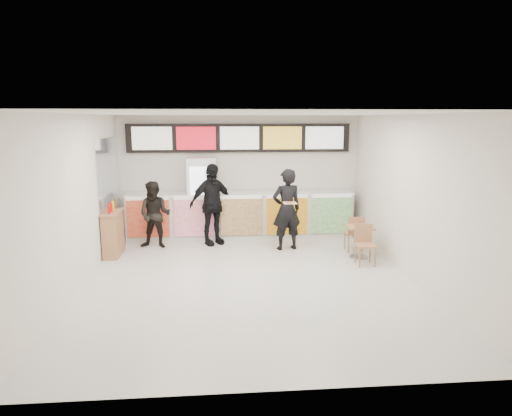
{
  "coord_description": "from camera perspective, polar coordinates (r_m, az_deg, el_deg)",
  "views": [
    {
      "loc": [
        -0.55,
        -7.95,
        2.91
      ],
      "look_at": [
        0.22,
        1.2,
        1.11
      ],
      "focal_mm": 32.0,
      "sensor_mm": 36.0,
      "label": 1
    }
  ],
  "objects": [
    {
      "name": "cafe_table",
      "position": [
        9.92,
        12.81,
        -3.41
      ],
      "size": [
        0.58,
        1.42,
        0.82
      ],
      "rotation": [
        0.0,
        0.0,
        -0.06
      ],
      "color": "#B37951",
      "rests_on": "floor"
    },
    {
      "name": "ceiling",
      "position": [
        7.97,
        -0.89,
        11.72
      ],
      "size": [
        7.0,
        7.0,
        0.0
      ],
      "primitive_type": "plane",
      "rotation": [
        3.14,
        0.0,
        0.0
      ],
      "color": "white",
      "rests_on": "wall_back"
    },
    {
      "name": "wall_left",
      "position": [
        8.43,
        -21.65,
        0.66
      ],
      "size": [
        0.0,
        7.0,
        7.0
      ],
      "primitive_type": "plane",
      "rotation": [
        1.57,
        0.0,
        1.57
      ],
      "color": "silver",
      "rests_on": "floor"
    },
    {
      "name": "wall_back",
      "position": [
        11.54,
        -2.07,
        4.04
      ],
      "size": [
        6.0,
        0.0,
        6.0
      ],
      "primitive_type": "plane",
      "rotation": [
        1.57,
        0.0,
        0.0
      ],
      "color": "silver",
      "rests_on": "floor"
    },
    {
      "name": "customer_main",
      "position": [
        10.23,
        3.84,
        -0.19
      ],
      "size": [
        0.75,
        0.57,
        1.84
      ],
      "primitive_type": "imported",
      "rotation": [
        0.0,
        0.0,
        3.36
      ],
      "color": "black",
      "rests_on": "floor"
    },
    {
      "name": "drinks_fridge",
      "position": [
        11.22,
        -6.73,
        1.2
      ],
      "size": [
        0.7,
        0.67,
        2.0
      ],
      "color": "white",
      "rests_on": "floor"
    },
    {
      "name": "floor",
      "position": [
        8.48,
        -0.83,
        -9.0
      ],
      "size": [
        7.0,
        7.0,
        0.0
      ],
      "primitive_type": "plane",
      "color": "beige",
      "rests_on": "ground"
    },
    {
      "name": "customer_left",
      "position": [
        10.62,
        -12.52,
        -0.84
      ],
      "size": [
        0.84,
        0.71,
        1.53
      ],
      "primitive_type": "imported",
      "rotation": [
        0.0,
        0.0,
        -0.18
      ],
      "color": "black",
      "rests_on": "floor"
    },
    {
      "name": "wall_right",
      "position": [
        8.82,
        18.99,
        1.26
      ],
      "size": [
        0.0,
        7.0,
        7.0
      ],
      "primitive_type": "plane",
      "rotation": [
        1.57,
        0.0,
        -1.57
      ],
      "color": "silver",
      "rests_on": "floor"
    },
    {
      "name": "pizza_slice",
      "position": [
        9.74,
        4.26,
        0.67
      ],
      "size": [
        0.36,
        0.36,
        0.02
      ],
      "color": "beige",
      "rests_on": "customer_main"
    },
    {
      "name": "service_counter",
      "position": [
        11.3,
        -1.93,
        -0.88
      ],
      "size": [
        5.56,
        0.77,
        1.14
      ],
      "color": "silver",
      "rests_on": "floor"
    },
    {
      "name": "mirror_panel",
      "position": [
        10.74,
        -17.97,
        4.33
      ],
      "size": [
        0.01,
        2.0,
        1.5
      ],
      "primitive_type": "cube",
      "color": "#B2B7BF",
      "rests_on": "wall_left"
    },
    {
      "name": "menu_board",
      "position": [
        11.38,
        -2.08,
        8.74
      ],
      "size": [
        5.5,
        0.14,
        0.7
      ],
      "color": "black",
      "rests_on": "wall_back"
    },
    {
      "name": "condiment_ledge",
      "position": [
        10.31,
        -17.43,
        -3.0
      ],
      "size": [
        0.35,
        0.87,
        1.16
      ],
      "color": "#B37951",
      "rests_on": "floor"
    },
    {
      "name": "customer_mid",
      "position": [
        10.68,
        -5.56,
        0.45
      ],
      "size": [
        1.2,
        0.95,
        1.91
      ],
      "primitive_type": "imported",
      "rotation": [
        0.0,
        0.0,
        0.51
      ],
      "color": "black",
      "rests_on": "floor"
    }
  ]
}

